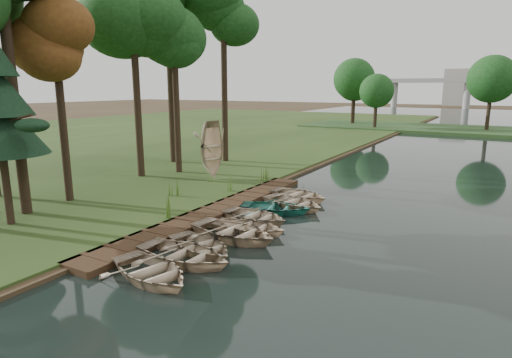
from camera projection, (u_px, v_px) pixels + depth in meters
The scene contains 23 objects.
ground at pixel (242, 220), 20.10m from camera, with size 300.00×300.00×0.00m, color #3D2F1D.
boardwalk at pixel (214, 212), 20.85m from camera, with size 1.60×16.00×0.30m, color #362314.
peninsula at pixel (485, 131), 58.38m from camera, with size 50.00×14.00×0.45m, color #2A4920.
far_trees at pixel (463, 85), 58.71m from camera, with size 45.60×5.60×8.80m.
building_b at pixel (457, 87), 143.84m from camera, with size 8.00×8.00×12.00m, color #A5A5A0.
rowboat_0 at pixel (151, 269), 13.69m from camera, with size 2.49×3.49×0.72m, color tan.
rowboat_1 at pixel (184, 252), 15.03m from camera, with size 2.70×3.78×0.78m, color tan.
rowboat_2 at pixel (201, 244), 15.95m from camera, with size 2.33×3.26×0.68m, color tan.
rowboat_3 at pixel (233, 229), 17.36m from camera, with size 2.83×3.96×0.82m, color tan.
rowboat_4 at pixel (249, 225), 18.12m from camera, with size 2.31×3.23×0.67m, color tan.
rowboat_5 at pixel (255, 214), 19.64m from camera, with size 2.36×3.30×0.68m, color tan.
rowboat_6 at pixel (275, 206), 20.97m from camera, with size 2.44×3.42×0.71m, color #2A7664.
rowboat_7 at pixel (293, 201), 21.86m from camera, with size 2.54×3.55×0.74m, color tan.
rowboat_8 at pixel (298, 193), 23.49m from camera, with size 2.48×3.47×0.72m, color tan.
stored_rowboat at pixel (213, 173), 27.62m from camera, with size 2.67×3.74×0.77m, color tan.
tree_2 at pixel (55, 47), 20.84m from camera, with size 3.51×3.51×9.36m.
tree_3 at pixel (132, 11), 26.41m from camera, with size 5.28×5.28×12.76m.
tree_4 at pixel (174, 36), 28.07m from camera, with size 4.43×4.43×11.06m.
tree_6 at pixel (223, 14), 32.19m from camera, with size 4.70×4.70×13.35m.
reeds_0 at pixel (167, 206), 19.31m from camera, with size 0.60×0.60×1.11m, color #3F661E.
reeds_1 at pixel (228, 184), 24.29m from camera, with size 0.60×0.60×0.85m, color #3F661E.
reeds_2 at pixel (174, 187), 23.33m from camera, with size 0.60×0.60×0.99m, color #3F661E.
reeds_3 at pixel (266, 173), 27.18m from camera, with size 0.60×0.60×0.92m, color #3F661E.
Camera 1 is at (10.25, -16.30, 6.12)m, focal length 30.00 mm.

